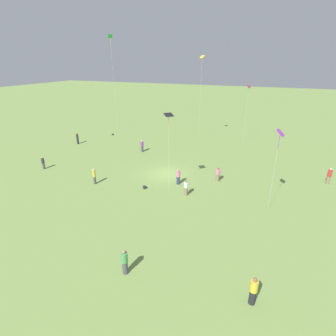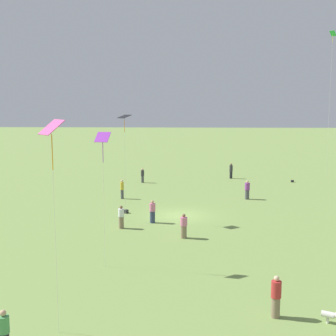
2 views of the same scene
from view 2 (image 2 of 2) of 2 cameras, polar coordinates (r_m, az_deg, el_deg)
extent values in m
plane|color=#7A994C|center=(38.17, 1.36, -5.81)|extent=(240.00, 240.00, 0.00)
cylinder|color=#847056|center=(34.54, -5.71, -6.61)|extent=(0.43, 0.43, 0.89)
cylinder|color=white|center=(34.36, -5.73, -5.44)|extent=(0.51, 0.51, 0.57)
sphere|color=brown|center=(34.26, -5.74, -4.78)|extent=(0.24, 0.24, 0.24)
cylinder|color=#232328|center=(56.20, 7.68, -0.85)|extent=(0.47, 0.47, 0.83)
cylinder|color=#333338|center=(56.08, 7.70, -0.06)|extent=(0.55, 0.55, 0.75)
sphere|color=brown|center=(56.01, 7.71, 0.44)|extent=(0.24, 0.24, 0.24)
cylinder|color=#4C9956|center=(19.11, -19.41, -17.55)|extent=(0.55, 0.55, 0.66)
sphere|color=tan|center=(18.93, -19.48, -16.33)|extent=(0.24, 0.24, 0.24)
cylinder|color=#847056|center=(32.05, 1.93, -7.78)|extent=(0.44, 0.44, 0.87)
cylinder|color=pink|center=(31.86, 1.93, -6.53)|extent=(0.51, 0.51, 0.58)
sphere|color=brown|center=(31.76, 1.94, -5.81)|extent=(0.24, 0.24, 0.24)
cylinder|color=#333D5B|center=(35.89, -1.90, -5.98)|extent=(0.53, 0.53, 0.91)
cylinder|color=pink|center=(35.71, -1.91, -4.80)|extent=(0.62, 0.62, 0.60)
sphere|color=tan|center=(35.62, -1.91, -4.14)|extent=(0.24, 0.24, 0.24)
cylinder|color=#4C4C51|center=(44.61, -5.61, -3.20)|extent=(0.33, 0.33, 0.87)
cylinder|color=gold|center=(44.46, -5.63, -2.19)|extent=(0.39, 0.39, 0.72)
sphere|color=beige|center=(44.37, -5.63, -1.58)|extent=(0.24, 0.24, 0.24)
cylinder|color=#847056|center=(21.56, 12.99, -16.22)|extent=(0.45, 0.45, 0.90)
cylinder|color=#B72D2D|center=(21.24, 13.06, -14.21)|extent=(0.53, 0.53, 0.73)
sphere|color=beige|center=(21.06, 13.10, -12.98)|extent=(0.24, 0.24, 0.24)
cylinder|color=#4C4C51|center=(44.81, 9.62, -3.21)|extent=(0.47, 0.47, 0.88)
cylinder|color=purple|center=(44.67, 9.65, -2.24)|extent=(0.56, 0.56, 0.67)
sphere|color=beige|center=(44.59, 9.66, -1.67)|extent=(0.24, 0.24, 0.24)
cylinder|color=#4C4C51|center=(52.97, -3.12, -1.39)|extent=(0.44, 0.44, 0.77)
cylinder|color=#333338|center=(52.86, -3.13, -0.64)|extent=(0.52, 0.52, 0.64)
sphere|color=tan|center=(52.79, -3.13, -0.17)|extent=(0.24, 0.24, 0.24)
cube|color=green|center=(57.61, 19.46, 15.21)|extent=(0.84, 0.73, 0.59)
cylinder|color=yellow|center=(57.53, 19.43, 14.60)|extent=(0.04, 0.04, 0.81)
cylinder|color=silver|center=(57.15, 19.05, 6.90)|extent=(0.01, 0.01, 16.68)
cube|color=black|center=(35.30, -5.35, 6.28)|extent=(1.13, 1.13, 0.25)
cylinder|color=orange|center=(35.33, -5.33, 5.11)|extent=(0.04, 0.04, 0.95)
cylinder|color=silver|center=(35.67, -5.26, -0.22)|extent=(0.01, 0.01, 8.08)
cube|color=purple|center=(25.62, -7.98, 3.76)|extent=(0.75, 0.88, 0.52)
cylinder|color=purple|center=(25.69, -7.94, 1.95)|extent=(0.04, 0.04, 1.16)
cylinder|color=silver|center=(26.16, -7.81, -4.26)|extent=(0.01, 0.01, 7.32)
cube|color=#E54C99|center=(18.33, -14.03, 4.85)|extent=(1.16, 1.15, 0.57)
cylinder|color=orange|center=(18.41, -13.93, 1.88)|extent=(0.04, 0.04, 1.37)
cylinder|color=silver|center=(19.02, -13.59, -7.72)|extent=(0.01, 0.01, 8.30)
cylinder|color=silver|center=(21.66, 18.91, -16.55)|extent=(0.48, 0.59, 0.27)
sphere|color=silver|center=(21.59, 19.84, -16.55)|extent=(0.24, 0.24, 0.24)
cylinder|color=silver|center=(21.77, 18.87, -17.17)|extent=(0.12, 0.12, 0.25)
cube|color=#262628|center=(55.11, 14.92, -1.56)|extent=(0.29, 0.32, 0.24)
cube|color=#262628|center=(39.05, -5.14, -5.30)|extent=(0.44, 0.41, 0.28)
camera|label=1|loc=(37.67, -45.38, 11.25)|focal=28.00mm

